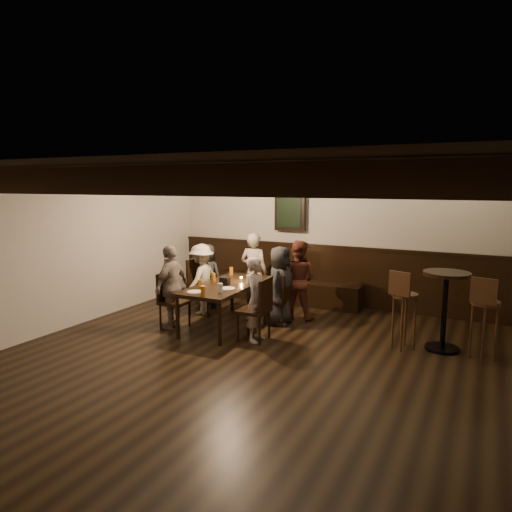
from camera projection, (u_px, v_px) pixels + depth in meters
The scene contains 27 objects.
room at pixel (290, 257), 7.74m from camera, with size 7.00×7.00×7.00m.
dining_table at pixel (226, 288), 7.37m from camera, with size 0.91×1.88×0.69m.
chair_left_near at pixel (203, 297), 8.13m from camera, with size 0.47×0.47×0.99m.
chair_left_far at pixel (174, 311), 7.33m from camera, with size 0.42×0.42×0.89m.
chair_right_near at pixel (278, 308), 7.54m from camera, with size 0.41×0.41×0.85m.
chair_right_far at pixel (255, 321), 6.73m from camera, with size 0.45×0.45×0.94m.
person_bench_left at pixel (207, 275), 8.56m from camera, with size 0.58×0.38×1.19m, color #2A2B2D.
person_bench_centre at pixel (254, 272), 8.30m from camera, with size 0.52×0.34×1.43m, color gray.
person_bench_right at pixel (298, 280), 7.80m from camera, with size 0.66×0.51×1.35m, color brown.
person_left_near at pixel (201, 279), 8.09m from camera, with size 0.81×0.46×1.25m, color #B7AE9B.
person_left_far at pixel (172, 287), 7.28m from camera, with size 0.79×0.33×1.34m, color gray.
person_right_near at pixel (280, 285), 7.46m from camera, with size 0.63×0.41×1.30m, color black.
person_right_far at pixel (257, 299), 6.66m from camera, with size 0.46×0.30×1.25m, color #B19C96.
pint_a at pixel (231, 271), 8.10m from camera, with size 0.07×0.07×0.14m, color #BF7219.
pint_b at pixel (257, 274), 7.83m from camera, with size 0.07×0.07×0.14m, color #BF7219.
pint_c at pixel (213, 277), 7.57m from camera, with size 0.07×0.07×0.14m, color #BF7219.
pint_d at pixel (248, 279), 7.41m from camera, with size 0.07×0.07×0.14m, color silver.
pint_e at pixel (200, 284), 7.04m from camera, with size 0.07×0.07×0.14m, color #BF7219.
pint_f at pixel (220, 288), 6.78m from camera, with size 0.07×0.07×0.14m, color silver.
pint_g at pixel (203, 291), 6.62m from camera, with size 0.07×0.07×0.14m, color #BF7219.
plate_near at pixel (195, 292), 6.80m from camera, with size 0.24×0.24×0.01m, color white.
plate_far at pixel (227, 288), 7.02m from camera, with size 0.24×0.24×0.01m, color white.
condiment_caddy at pixel (225, 281), 7.31m from camera, with size 0.15×0.10×0.12m, color black.
candle at pixel (241, 280), 7.58m from camera, with size 0.05×0.05×0.05m, color beige.
high_top_table at pixel (445, 299), 6.26m from camera, with size 0.62×0.62×1.11m.
bar_stool_left at pixel (404, 320), 6.36m from camera, with size 0.38×0.40×1.12m.
bar_stool_right at pixel (484, 329), 5.95m from camera, with size 0.37×0.39×1.12m.
Camera 1 is at (2.70, -4.84, 2.29)m, focal length 32.00 mm.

